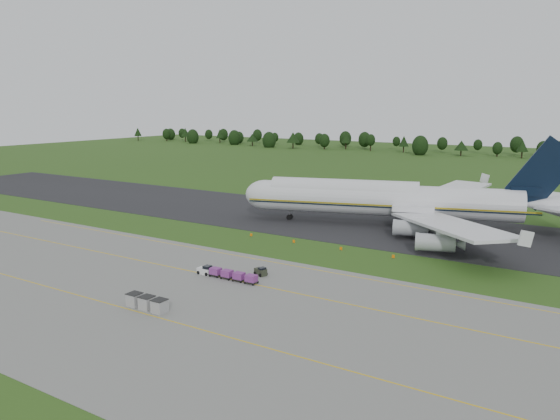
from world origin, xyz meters
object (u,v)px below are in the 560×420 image
Objects in this scene: aircraft at (393,200)px; utility_cart at (261,272)px; uld_row at (147,303)px; baggage_train at (226,274)px; edge_markers at (317,245)px.

aircraft is 32.63× the size of utility_cart.
uld_row is (-4.88, -20.97, 0.37)m from utility_cart.
uld_row is (-9.77, -69.08, -5.17)m from aircraft.
baggage_train reaches higher than utility_cart.
aircraft is 6.55× the size of baggage_train.
baggage_train is 5.87m from utility_cart.
uld_row reaches higher than edge_markers.
baggage_train is 4.99× the size of utility_cart.
baggage_train is at bearing -96.10° from edge_markers.
utility_cart reaches higher than edge_markers.
aircraft is 11.47× the size of uld_row.
edge_markers is at bearing 83.90° from baggage_train.
utility_cart is at bearing 76.90° from uld_row.
aircraft is 48.68m from utility_cart.
uld_row is at bearing -93.43° from baggage_train.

